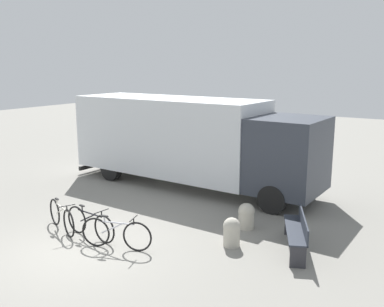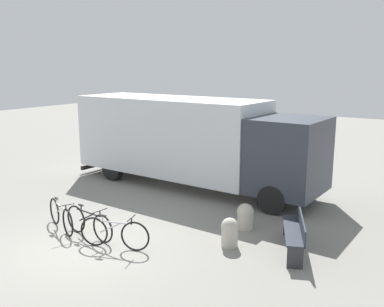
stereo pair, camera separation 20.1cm
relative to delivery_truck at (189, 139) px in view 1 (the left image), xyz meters
The scene contains 8 objects.
ground_plane 6.20m from the delivery_truck, 82.41° to the right, with size 60.00×60.00×0.00m, color gray.
delivery_truck is the anchor object (origin of this frame).
park_bench 6.17m from the delivery_truck, 32.85° to the right, with size 1.13×1.93×0.85m.
bicycle_near 5.55m from the delivery_truck, 95.41° to the right, with size 1.66×0.73×0.81m.
bicycle_middle 5.50m from the delivery_truck, 84.85° to the right, with size 1.77×0.44×0.81m.
bicycle_far 5.81m from the delivery_truck, 74.99° to the right, with size 1.71×0.62×0.81m.
bollard_near_bench 5.52m from the delivery_truck, 46.55° to the right, with size 0.42×0.42×0.70m.
bollard_far_bench 4.61m from the delivery_truck, 37.41° to the right, with size 0.44×0.44×0.69m.
Camera 1 is at (7.17, -6.57, 4.24)m, focal length 40.00 mm.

